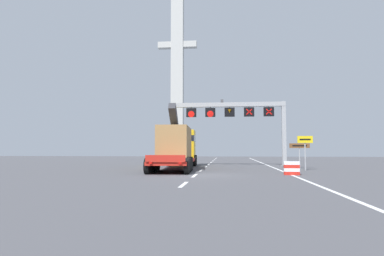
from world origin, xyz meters
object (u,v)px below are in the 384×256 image
bridge_pylon_distant (177,65)px  exit_sign_yellow (305,145)px  heavy_haul_truck_red (178,146)px  crash_barrier_striped (292,168)px  overhead_lane_gantry (242,114)px  tourist_info_sign_brown (300,149)px

bridge_pylon_distant → exit_sign_yellow: bearing=-69.4°
heavy_haul_truck_red → exit_sign_yellow: bearing=-10.7°
exit_sign_yellow → crash_barrier_striped: 5.58m
overhead_lane_gantry → exit_sign_yellow: size_ratio=4.17×
overhead_lane_gantry → exit_sign_yellow: bearing=-54.7°
exit_sign_yellow → bridge_pylon_distant: size_ratio=0.07×
heavy_haul_truck_red → bridge_pylon_distant: size_ratio=0.34×
overhead_lane_gantry → bridge_pylon_distant: bridge_pylon_distant is taller
bridge_pylon_distant → heavy_haul_truck_red: bearing=-81.2°
overhead_lane_gantry → bridge_pylon_distant: size_ratio=0.28×
crash_barrier_striped → bridge_pylon_distant: 58.26m
overhead_lane_gantry → tourist_info_sign_brown: size_ratio=5.19×
overhead_lane_gantry → heavy_haul_truck_red: size_ratio=0.82×
heavy_haul_truck_red → tourist_info_sign_brown: (10.91, 1.04, -0.26)m
heavy_haul_truck_red → exit_sign_yellow: (10.71, -2.02, 0.07)m
tourist_info_sign_brown → heavy_haul_truck_red: bearing=-174.6°
crash_barrier_striped → overhead_lane_gantry: bearing=103.0°
exit_sign_yellow → heavy_haul_truck_red: bearing=169.3°
overhead_lane_gantry → crash_barrier_striped: size_ratio=11.18×
tourist_info_sign_brown → exit_sign_yellow: bearing=-93.7°
overhead_lane_gantry → crash_barrier_striped: (2.67, -11.58, -4.87)m
overhead_lane_gantry → heavy_haul_truck_red: bearing=-142.5°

